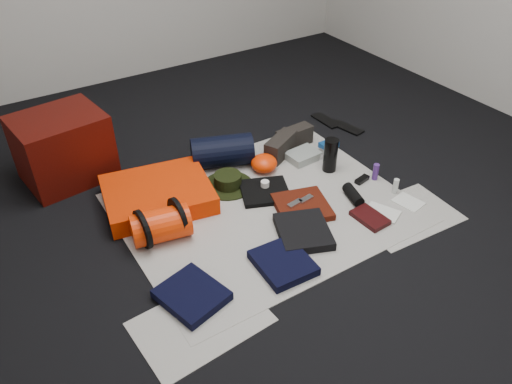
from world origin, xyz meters
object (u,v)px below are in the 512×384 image
sleeping_pad (158,194)px  compact_camera (317,155)px  water_bottle (330,155)px  red_cabinet (63,148)px  stuff_sack (161,225)px  navy_duffel (222,151)px  paperback_book (370,218)px

sleeping_pad → compact_camera: size_ratio=5.64×
water_bottle → red_cabinet: bearing=149.9°
red_cabinet → compact_camera: red_cabinet is taller
compact_camera → stuff_sack: bearing=-170.3°
stuff_sack → sleeping_pad: bearing=70.1°
sleeping_pad → compact_camera: sleeping_pad is taller
red_cabinet → water_bottle: bearing=-37.5°
navy_duffel → compact_camera: navy_duffel is taller
red_cabinet → sleeping_pad: size_ratio=0.84×
paperback_book → stuff_sack: bearing=152.3°
stuff_sack → navy_duffel: 0.78m
navy_duffel → compact_camera: size_ratio=3.66×
water_bottle → compact_camera: size_ratio=2.06×
red_cabinet → sleeping_pad: bearing=-64.2°
water_bottle → paperback_book: water_bottle is taller
water_bottle → compact_camera: water_bottle is taller
water_bottle → compact_camera: 0.18m
sleeping_pad → water_bottle: water_bottle is taller
red_cabinet → water_bottle: red_cabinet is taller
red_cabinet → sleeping_pad: red_cabinet is taller
compact_camera → paperback_book: (-0.15, -0.68, -0.01)m
stuff_sack → navy_duffel: bearing=36.1°
red_cabinet → paperback_book: 1.90m
navy_duffel → water_bottle: water_bottle is taller
stuff_sack → paperback_book: bearing=-24.6°
sleeping_pad → navy_duffel: 0.54m
sleeping_pad → water_bottle: (1.08, -0.27, 0.06)m
stuff_sack → compact_camera: 1.23m
stuff_sack → paperback_book: 1.17m
sleeping_pad → water_bottle: size_ratio=2.73×
red_cabinet → stuff_sack: (0.25, -0.88, -0.12)m
navy_duffel → compact_camera: 0.64m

